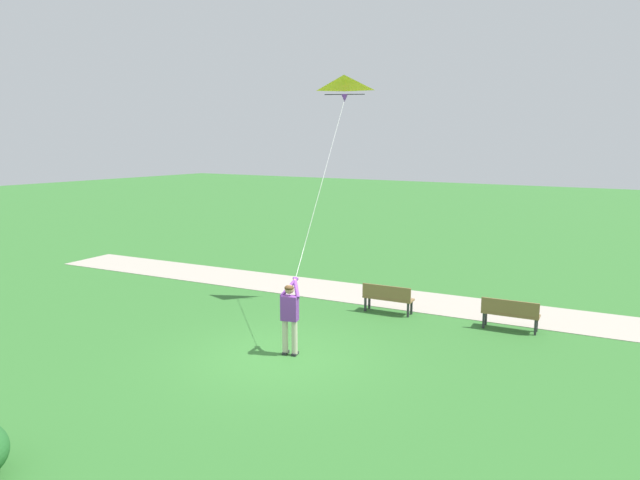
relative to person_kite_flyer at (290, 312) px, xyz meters
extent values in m
plane|color=#33702D|center=(0.25, -0.15, -1.05)|extent=(120.00, 120.00, 0.00)
cube|color=#ADA393|center=(-6.09, 1.85, -1.04)|extent=(5.43, 32.08, 0.02)
cube|color=#232328|center=(0.03, -0.12, -1.02)|extent=(0.26, 0.17, 0.06)
cylinder|color=beige|center=(0.05, -0.11, -0.60)|extent=(0.14, 0.14, 0.82)
cube|color=#232328|center=(-0.03, 0.12, -1.02)|extent=(0.26, 0.17, 0.06)
cylinder|color=beige|center=(-0.01, 0.12, -0.60)|extent=(0.14, 0.14, 0.82)
cube|color=#753899|center=(0.02, 0.01, 0.11)|extent=(0.31, 0.44, 0.60)
sphere|color=tan|center=(0.02, 0.01, 0.57)|extent=(0.22, 0.22, 0.22)
ellipsoid|color=#4C3319|center=(0.04, 0.01, 0.61)|extent=(0.27, 0.27, 0.13)
cylinder|color=#753899|center=(-0.17, -0.14, 0.56)|extent=(0.56, 0.23, 0.43)
cylinder|color=#753899|center=(-0.21, 0.04, 0.56)|extent=(0.47, 0.45, 0.43)
sphere|color=tan|center=(-0.35, -0.09, 0.69)|extent=(0.10, 0.10, 0.10)
pyramid|color=yellow|center=(-4.37, -1.08, 5.60)|extent=(1.09, 1.41, 0.45)
cone|color=purple|center=(-4.63, -1.20, 5.30)|extent=(0.27, 0.27, 0.22)
cylinder|color=black|center=(-4.63, -1.20, 5.41)|extent=(0.54, 1.11, 0.02)
cylinder|color=silver|center=(-2.49, -0.65, 2.97)|extent=(4.30, 1.12, 4.57)
cube|color=olive|center=(-4.35, 0.51, -0.60)|extent=(0.58, 1.54, 0.05)
cube|color=olive|center=(-4.17, 0.53, -0.37)|extent=(0.18, 1.50, 0.40)
cube|color=#2D2D33|center=(-4.45, -0.17, -0.82)|extent=(0.07, 0.07, 0.45)
cube|color=#2D2D33|center=(-4.13, -0.14, -0.82)|extent=(0.07, 0.07, 0.45)
cube|color=#2D2D33|center=(-4.58, 1.16, -0.82)|extent=(0.07, 0.07, 0.45)
cube|color=#2D2D33|center=(-4.26, 1.20, -0.82)|extent=(0.07, 0.07, 0.45)
cube|color=olive|center=(-4.69, 4.00, -0.60)|extent=(0.58, 1.54, 0.05)
cube|color=olive|center=(-4.50, 4.02, -0.37)|extent=(0.18, 1.50, 0.40)
cube|color=#2D2D33|center=(-4.78, 3.32, -0.82)|extent=(0.07, 0.07, 0.45)
cube|color=#2D2D33|center=(-4.46, 3.35, -0.82)|extent=(0.07, 0.07, 0.45)
cube|color=#2D2D33|center=(-4.91, 4.65, -0.82)|extent=(0.07, 0.07, 0.45)
cube|color=#2D2D33|center=(-4.59, 4.68, -0.82)|extent=(0.07, 0.07, 0.45)
camera|label=1|loc=(10.66, 7.57, 3.98)|focal=32.03mm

